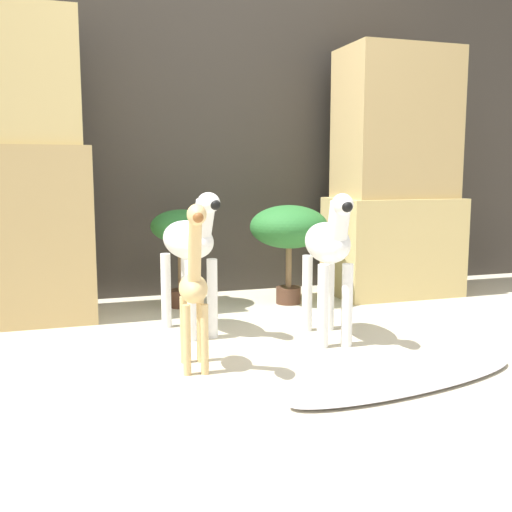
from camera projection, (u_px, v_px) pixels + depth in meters
The scene contains 10 objects.
ground_plane at pixel (296, 364), 2.43m from camera, with size 14.00×14.00×0.00m, color beige.
wall_back at pixel (204, 120), 3.77m from camera, with size 6.40×0.08×2.20m.
rock_pillar_left at pixel (12, 177), 3.07m from camera, with size 0.78×0.51×1.58m.
rock_pillar_right at pixel (394, 182), 3.76m from camera, with size 0.78×0.51×1.52m.
zebra_right at pixel (329, 250), 2.73m from camera, with size 0.25×0.53×0.69m.
zebra_left at pixel (190, 246), 2.85m from camera, with size 0.28×0.53×0.69m.
giraffe_figurine at pixel (194, 283), 2.30m from camera, with size 0.14×0.37×0.66m.
potted_palm_front at pixel (289, 230), 3.50m from camera, with size 0.46×0.46×0.58m.
potted_palm_back at pixel (181, 233), 3.42m from camera, with size 0.34×0.34×0.56m.
surfboard at pixel (406, 380), 2.20m from camera, with size 1.07×0.44×0.08m.
Camera 1 is at (-0.88, -2.18, 0.78)m, focal length 42.00 mm.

